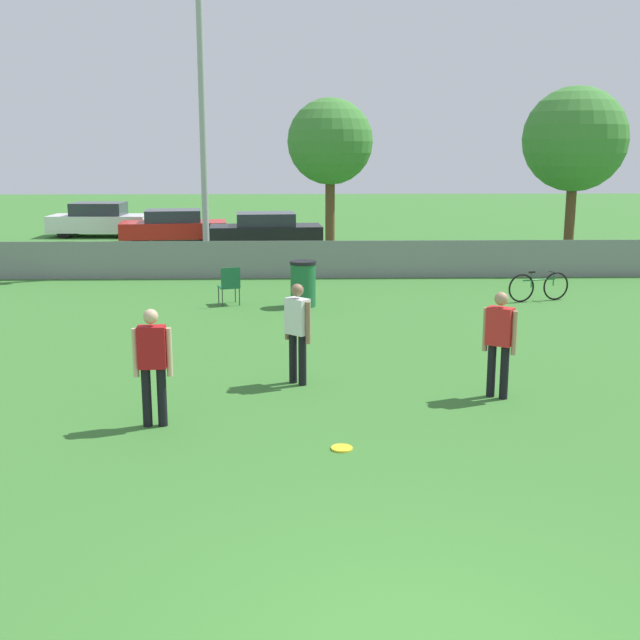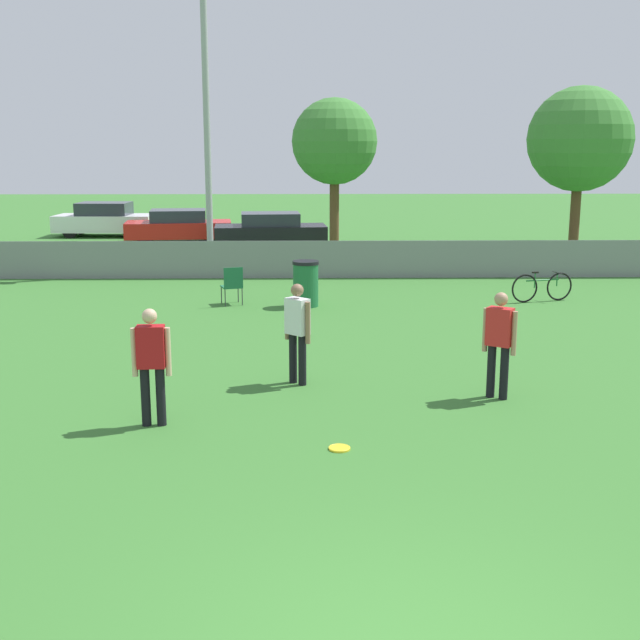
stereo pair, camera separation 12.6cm
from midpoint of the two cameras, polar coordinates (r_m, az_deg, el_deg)
The scene contains 14 objects.
fence_backline at distance 23.57m, azimuth 0.43°, elevation 4.33°, with size 26.52×0.07×1.21m.
light_pole at distance 25.10m, azimuth -8.55°, elevation 15.50°, with size 0.90×0.36×9.01m.
tree_near_pole at distance 27.31m, azimuth 0.60°, elevation 12.52°, with size 2.86×2.86×5.38m.
tree_far_right at distance 27.18m, azimuth 17.55°, elevation 12.12°, with size 3.29×3.29×5.66m.
player_thrower_red at distance 12.49m, azimuth 12.36°, elevation -1.25°, with size 0.46×0.40×1.66m.
player_receiver_white at distance 12.92m, azimuth -1.89°, elevation -0.52°, with size 0.43×0.42×1.66m.
player_defender_red at distance 11.21m, azimuth -12.13°, elevation -2.79°, with size 0.54×0.24×1.66m.
frisbee_disc at distance 10.42m, azimuth 1.21°, elevation -9.10°, with size 0.28×0.28×0.03m.
folding_chair_sideline at distance 19.63m, azimuth -6.63°, elevation 2.58°, with size 0.60×0.60×0.94m.
bicycle_sideline at distance 20.76m, azimuth 15.13°, elevation 2.31°, with size 1.64×0.57×0.76m.
trash_bin at distance 19.36m, azimuth -1.40°, elevation 2.61°, with size 0.64×0.64×1.11m.
parked_car_white at distance 35.85m, azimuth -15.53°, elevation 6.87°, with size 4.20×1.93×1.44m.
parked_car_red at distance 32.89m, azimuth -10.48°, elevation 6.57°, with size 4.36×2.30×1.31m.
parked_car_dark at distance 30.63m, azimuth -3.99°, elevation 6.37°, with size 4.32×2.13×1.34m.
Camera 1 is at (-0.88, -5.32, 3.81)m, focal length 45.00 mm.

